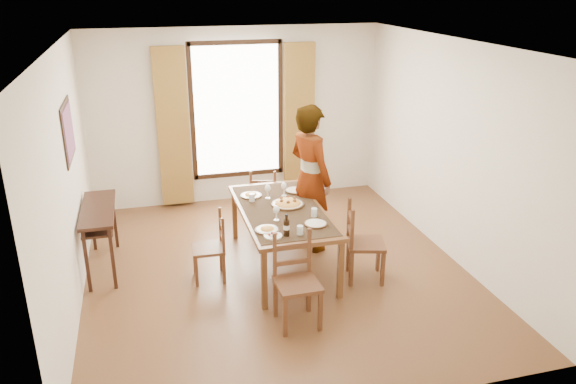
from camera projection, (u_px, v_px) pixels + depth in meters
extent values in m
plane|color=#54331A|center=(276.00, 269.00, 6.90)|extent=(5.00, 5.00, 0.00)
cube|color=silver|center=(237.00, 116.00, 8.67)|extent=(4.50, 0.10, 2.70)
cube|color=silver|center=(355.00, 267.00, 4.16)|extent=(4.50, 0.10, 2.70)
cube|color=silver|center=(67.00, 183.00, 5.88)|extent=(0.10, 5.00, 2.70)
cube|color=silver|center=(451.00, 151.00, 6.96)|extent=(0.10, 5.00, 2.70)
cube|color=white|center=(274.00, 42.00, 5.93)|extent=(4.50, 5.00, 0.04)
cube|color=white|center=(237.00, 110.00, 8.61)|extent=(1.30, 0.04, 2.00)
cube|color=olive|center=(173.00, 128.00, 8.39)|extent=(0.48, 0.10, 2.40)
cube|color=olive|center=(299.00, 120.00, 8.86)|extent=(0.48, 0.10, 2.40)
cube|color=black|center=(68.00, 131.00, 6.28)|extent=(0.02, 0.86, 0.66)
cube|color=red|center=(69.00, 131.00, 6.28)|extent=(0.01, 0.76, 0.56)
cube|color=#321710|center=(98.00, 209.00, 6.67)|extent=(0.38, 1.20, 0.04)
cube|color=#321710|center=(99.00, 218.00, 6.72)|extent=(0.34, 1.10, 0.03)
cube|color=#321710|center=(87.00, 262.00, 6.29)|extent=(0.04, 0.04, 0.76)
cube|color=#321710|center=(92.00, 223.00, 7.28)|extent=(0.04, 0.04, 0.76)
cube|color=#321710|center=(113.00, 259.00, 6.35)|extent=(0.04, 0.04, 0.76)
cube|color=#321710|center=(115.00, 221.00, 7.35)|extent=(0.04, 0.04, 0.76)
cube|color=brown|center=(282.00, 211.00, 6.76)|extent=(0.98, 1.95, 0.05)
cube|color=black|center=(282.00, 209.00, 6.75)|extent=(0.90, 1.79, 0.01)
cube|color=brown|center=(264.00, 280.00, 5.96)|extent=(0.06, 0.06, 0.70)
cube|color=brown|center=(235.00, 215.00, 7.61)|extent=(0.06, 0.06, 0.70)
cube|color=brown|center=(340.00, 270.00, 6.17)|extent=(0.06, 0.06, 0.70)
cube|color=brown|center=(296.00, 208.00, 7.82)|extent=(0.06, 0.06, 0.70)
cube|color=brown|center=(208.00, 249.00, 6.55)|extent=(0.38, 0.38, 0.04)
cube|color=brown|center=(195.00, 259.00, 6.73)|extent=(0.04, 0.04, 0.40)
cube|color=brown|center=(221.00, 256.00, 6.80)|extent=(0.04, 0.04, 0.40)
cube|color=brown|center=(197.00, 272.00, 6.45)|extent=(0.04, 0.04, 0.40)
cube|color=brown|center=(224.00, 269.00, 6.51)|extent=(0.04, 0.04, 0.40)
cube|color=brown|center=(220.00, 225.00, 6.65)|extent=(0.03, 0.03, 0.44)
cube|color=brown|center=(223.00, 236.00, 6.36)|extent=(0.03, 0.03, 0.44)
cube|color=brown|center=(222.00, 237.00, 6.54)|extent=(0.04, 0.32, 0.04)
cube|color=brown|center=(221.00, 225.00, 6.48)|extent=(0.04, 0.32, 0.04)
cube|color=brown|center=(264.00, 198.00, 8.01)|extent=(0.49, 0.49, 0.04)
cube|color=brown|center=(277.00, 207.00, 8.23)|extent=(0.04, 0.04, 0.42)
cube|color=brown|center=(275.00, 216.00, 7.92)|extent=(0.04, 0.04, 0.42)
cube|color=brown|center=(254.00, 207.00, 8.24)|extent=(0.04, 0.04, 0.42)
cube|color=brown|center=(252.00, 216.00, 7.93)|extent=(0.04, 0.04, 0.42)
cube|color=brown|center=(275.00, 187.00, 7.75)|extent=(0.03, 0.03, 0.46)
cube|color=brown|center=(251.00, 187.00, 7.77)|extent=(0.03, 0.03, 0.46)
cube|color=brown|center=(263.00, 193.00, 7.79)|extent=(0.32, 0.12, 0.05)
cube|color=brown|center=(263.00, 182.00, 7.74)|extent=(0.32, 0.12, 0.05)
cube|color=brown|center=(297.00, 284.00, 5.67)|extent=(0.44, 0.44, 0.04)
cube|color=brown|center=(285.00, 316.00, 5.54)|extent=(0.04, 0.04, 0.46)
cube|color=brown|center=(275.00, 297.00, 5.87)|extent=(0.04, 0.04, 0.46)
cube|color=brown|center=(320.00, 311.00, 5.63)|extent=(0.04, 0.04, 0.46)
cube|color=brown|center=(309.00, 292.00, 5.96)|extent=(0.04, 0.04, 0.46)
cube|color=brown|center=(275.00, 256.00, 5.70)|extent=(0.04, 0.04, 0.51)
cube|color=brown|center=(309.00, 251.00, 5.80)|extent=(0.04, 0.04, 0.51)
cube|color=brown|center=(292.00, 262.00, 5.79)|extent=(0.37, 0.03, 0.05)
cube|color=brown|center=(292.00, 246.00, 5.72)|extent=(0.37, 0.03, 0.05)
cube|color=brown|center=(366.00, 244.00, 6.54)|extent=(0.52, 0.52, 0.04)
cube|color=brown|center=(383.00, 268.00, 6.46)|extent=(0.04, 0.04, 0.45)
cube|color=brown|center=(351.00, 268.00, 6.46)|extent=(0.04, 0.04, 0.45)
cube|color=brown|center=(378.00, 254.00, 6.79)|extent=(0.04, 0.04, 0.45)
cube|color=brown|center=(348.00, 254.00, 6.80)|extent=(0.04, 0.04, 0.45)
cube|color=brown|center=(352.00, 231.00, 6.29)|extent=(0.04, 0.04, 0.50)
cube|color=brown|center=(349.00, 218.00, 6.62)|extent=(0.04, 0.04, 0.50)
cube|color=brown|center=(350.00, 232.00, 6.49)|extent=(0.12, 0.36, 0.05)
cube|color=brown|center=(351.00, 218.00, 6.43)|extent=(0.12, 0.36, 0.05)
imported|color=gray|center=(310.00, 178.00, 7.18)|extent=(1.03, 0.96, 1.92)
cylinder|color=silver|center=(314.00, 212.00, 6.52)|extent=(0.07, 0.07, 0.10)
cylinder|color=silver|center=(252.00, 198.00, 6.96)|extent=(0.07, 0.07, 0.10)
cylinder|color=silver|center=(300.00, 230.00, 6.06)|extent=(0.07, 0.07, 0.10)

